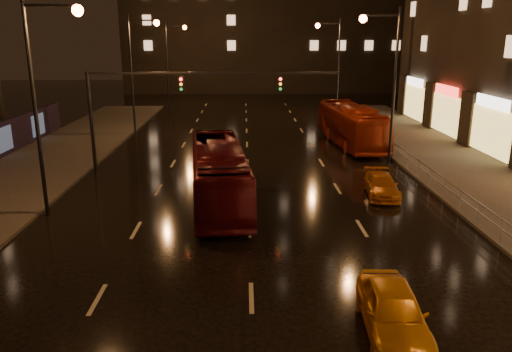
# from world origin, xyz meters

# --- Properties ---
(ground) EXTENTS (140.00, 140.00, 0.00)m
(ground) POSITION_xyz_m (0.00, 20.00, 0.00)
(ground) COLOR black
(ground) RESTS_ON ground
(sidewalk_right) EXTENTS (7.00, 70.00, 0.15)m
(sidewalk_right) POSITION_xyz_m (13.50, 15.00, 0.07)
(sidewalk_right) COLOR #38332D
(sidewalk_right) RESTS_ON ground
(traffic_signal) EXTENTS (15.31, 0.32, 6.20)m
(traffic_signal) POSITION_xyz_m (-5.06, 20.00, 4.74)
(traffic_signal) COLOR black
(traffic_signal) RESTS_ON ground
(railing_right) EXTENTS (0.05, 56.00, 1.00)m
(railing_right) POSITION_xyz_m (10.20, 18.00, 0.90)
(railing_right) COLOR #99999E
(railing_right) RESTS_ON sidewalk_right
(bus_red) EXTENTS (3.61, 11.08, 3.03)m
(bus_red) POSITION_xyz_m (-1.50, 13.78, 1.51)
(bus_red) COLOR #4E0B11
(bus_red) RESTS_ON ground
(bus_curb) EXTENTS (3.53, 11.42, 3.13)m
(bus_curb) POSITION_xyz_m (8.15, 27.70, 1.57)
(bus_curb) COLOR maroon
(bus_curb) RESTS_ON ground
(taxi_near) EXTENTS (1.94, 4.27, 1.42)m
(taxi_near) POSITION_xyz_m (4.00, 1.88, 0.71)
(taxi_near) COLOR orange
(taxi_near) RESTS_ON ground
(taxi_far) EXTENTS (1.97, 4.05, 1.13)m
(taxi_far) POSITION_xyz_m (7.11, 14.74, 0.57)
(taxi_far) COLOR #C46612
(taxi_far) RESTS_ON ground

